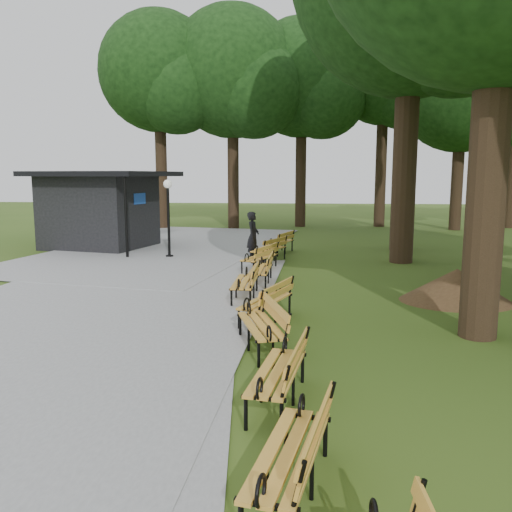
# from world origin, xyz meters

# --- Properties ---
(ground) EXTENTS (100.00, 100.00, 0.00)m
(ground) POSITION_xyz_m (0.00, 0.00, 0.00)
(ground) COLOR #334F16
(ground) RESTS_ON ground
(path) EXTENTS (12.00, 38.00, 0.06)m
(path) POSITION_xyz_m (-4.00, 3.00, 0.03)
(path) COLOR gray
(path) RESTS_ON ground
(person) EXTENTS (0.50, 0.69, 1.76)m
(person) POSITION_xyz_m (-0.95, 11.03, 0.88)
(person) COLOR black
(person) RESTS_ON ground
(kiosk) EXTENTS (5.99, 5.49, 3.21)m
(kiosk) POSITION_xyz_m (-7.75, 13.79, 1.61)
(kiosk) COLOR black
(kiosk) RESTS_ON ground
(lamp_post) EXTENTS (0.32, 0.32, 2.90)m
(lamp_post) POSITION_xyz_m (-4.12, 11.30, 2.11)
(lamp_post) COLOR black
(lamp_post) RESTS_ON ground
(dirt_mound) EXTENTS (2.26, 2.26, 0.81)m
(dirt_mound) POSITION_xyz_m (4.61, 5.19, 0.41)
(dirt_mound) COLOR #47301C
(dirt_mound) RESTS_ON ground
(bench_1) EXTENTS (1.00, 1.99, 0.88)m
(bench_1) POSITION_xyz_m (0.78, -3.08, 0.44)
(bench_1) COLOR gold
(bench_1) RESTS_ON ground
(bench_2) EXTENTS (0.91, 1.97, 0.88)m
(bench_2) POSITION_xyz_m (0.55, -1.03, 0.44)
(bench_2) COLOR gold
(bench_2) RESTS_ON ground
(bench_3) EXTENTS (1.18, 2.00, 0.88)m
(bench_3) POSITION_xyz_m (0.15, 1.16, 0.44)
(bench_3) COLOR gold
(bench_3) RESTS_ON ground
(bench_4) EXTENTS (1.24, 2.00, 0.88)m
(bench_4) POSITION_xyz_m (0.10, 3.00, 0.44)
(bench_4) COLOR gold
(bench_4) RESTS_ON ground
(bench_5) EXTENTS (0.64, 1.90, 0.88)m
(bench_5) POSITION_xyz_m (-0.56, 4.92, 0.44)
(bench_5) COLOR gold
(bench_5) RESTS_ON ground
(bench_6) EXTENTS (0.68, 1.91, 0.88)m
(bench_6) POSITION_xyz_m (-0.32, 6.73, 0.44)
(bench_6) COLOR gold
(bench_6) RESTS_ON ground
(bench_7) EXTENTS (1.26, 2.00, 0.88)m
(bench_7) POSITION_xyz_m (-0.53, 8.88, 0.44)
(bench_7) COLOR gold
(bench_7) RESTS_ON ground
(bench_8) EXTENTS (1.37, 1.99, 0.88)m
(bench_8) POSITION_xyz_m (-0.36, 10.76, 0.44)
(bench_8) COLOR gold
(bench_8) RESTS_ON ground
(bench_9) EXTENTS (1.20, 2.00, 0.88)m
(bench_9) POSITION_xyz_m (-0.05, 12.79, 0.44)
(bench_9) COLOR gold
(bench_9) RESTS_ON ground
(lawn_tree_4) EXTENTS (6.80, 6.80, 13.22)m
(lawn_tree_4) POSITION_xyz_m (4.79, 14.24, 9.73)
(lawn_tree_4) COLOR black
(lawn_tree_4) RESTS_ON ground
(tree_backdrop) EXTENTS (36.64, 9.62, 16.25)m
(tree_backdrop) POSITION_xyz_m (7.44, 23.15, 8.12)
(tree_backdrop) COLOR black
(tree_backdrop) RESTS_ON ground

